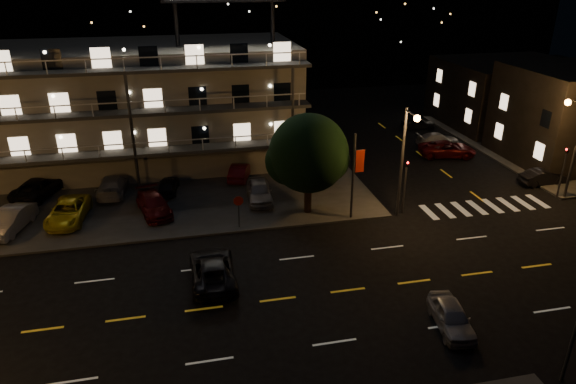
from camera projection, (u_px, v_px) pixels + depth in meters
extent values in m
plane|color=black|center=(313.00, 295.00, 28.35)|extent=(140.00, 140.00, 0.00)
cube|color=#323230|center=(93.00, 179.00, 43.47)|extent=(44.00, 24.00, 0.15)
cube|color=#323230|center=(549.00, 144.00, 52.01)|extent=(16.00, 24.00, 0.15)
cube|color=gray|center=(138.00, 108.00, 45.82)|extent=(28.00, 12.00, 10.00)
cube|color=gray|center=(130.00, 48.00, 43.70)|extent=(28.00, 12.00, 0.50)
cube|color=#323230|center=(136.00, 153.00, 40.41)|extent=(28.00, 1.80, 0.25)
cube|color=#323230|center=(131.00, 113.00, 39.11)|extent=(28.00, 1.80, 0.25)
cube|color=#323230|center=(126.00, 71.00, 37.82)|extent=(28.00, 1.80, 0.25)
cylinder|color=black|center=(176.00, 25.00, 41.88)|extent=(0.36, 0.36, 3.50)
cylinder|color=black|center=(272.00, 22.00, 43.43)|extent=(0.36, 0.36, 3.50)
cube|color=black|center=(508.00, 93.00, 57.77)|extent=(14.00, 12.00, 7.00)
cylinder|color=#2D2D30|center=(402.00, 164.00, 35.79)|extent=(0.20, 0.20, 8.00)
cylinder|color=#2D2D30|center=(412.00, 114.00, 33.54)|extent=(0.12, 1.80, 0.12)
sphere|color=#F4963D|center=(417.00, 118.00, 32.86)|extent=(0.44, 0.44, 0.44)
cylinder|color=#2D2D30|center=(576.00, 150.00, 38.51)|extent=(0.20, 0.20, 8.00)
sphere|color=#F4963D|center=(568.00, 102.00, 36.70)|extent=(0.44, 0.44, 0.44)
cylinder|color=#2D2D30|center=(404.00, 191.00, 36.96)|extent=(0.14, 0.14, 3.60)
imported|color=black|center=(407.00, 161.00, 36.03)|extent=(0.20, 0.16, 1.00)
sphere|color=#FF0C0C|center=(408.00, 163.00, 35.96)|extent=(0.14, 0.14, 0.14)
cylinder|color=#2D2D30|center=(570.00, 348.00, 21.77)|extent=(0.14, 0.14, 3.60)
cylinder|color=#2D2D30|center=(562.00, 176.00, 39.48)|extent=(0.14, 0.14, 3.60)
imported|color=black|center=(568.00, 148.00, 38.55)|extent=(0.16, 0.20, 1.00)
sphere|color=#FF0C0C|center=(566.00, 149.00, 38.57)|extent=(0.14, 0.14, 0.14)
cylinder|color=#2D2D30|center=(353.00, 178.00, 35.53)|extent=(0.16, 0.16, 6.40)
cube|color=red|center=(360.00, 161.00, 35.13)|extent=(0.60, 0.04, 1.60)
cylinder|color=#2D2D30|center=(239.00, 215.00, 35.00)|extent=(0.08, 0.08, 2.20)
cylinder|color=red|center=(238.00, 201.00, 34.53)|extent=(0.91, 0.04, 0.91)
cylinder|color=black|center=(308.00, 195.00, 37.09)|extent=(0.54, 0.54, 2.59)
sphere|color=black|center=(309.00, 153.00, 35.78)|extent=(5.60, 5.60, 5.60)
sphere|color=black|center=(289.00, 161.00, 36.18)|extent=(3.45, 3.45, 3.45)
sphere|color=black|center=(326.00, 160.00, 35.80)|extent=(3.23, 3.23, 3.23)
imported|color=gray|center=(10.00, 220.00, 34.64)|extent=(2.69, 4.81, 1.50)
imported|color=yellow|center=(68.00, 211.00, 36.02)|extent=(2.78, 5.23, 1.40)
imported|color=#540C0E|center=(154.00, 204.00, 37.14)|extent=(3.01, 5.04, 1.37)
imported|color=gray|center=(259.00, 191.00, 39.14)|extent=(2.09, 4.57, 1.52)
imported|color=black|center=(40.00, 186.00, 40.04)|extent=(4.11, 5.65, 1.43)
imported|color=gray|center=(113.00, 185.00, 40.33)|extent=(2.41, 5.18, 1.47)
imported|color=black|center=(168.00, 185.00, 40.55)|extent=(1.97, 3.76, 1.22)
imported|color=#540C0E|center=(240.00, 171.00, 43.15)|extent=(2.60, 4.26, 1.33)
imported|color=black|center=(543.00, 177.00, 42.42)|extent=(3.90, 1.46, 1.27)
imported|color=#540C0E|center=(447.00, 149.00, 48.59)|extent=(5.68, 3.43, 1.47)
imported|color=gray|center=(438.00, 139.00, 51.61)|extent=(4.44, 2.08, 1.25)
imported|color=black|center=(418.00, 123.00, 56.98)|extent=(3.90, 2.01, 1.27)
imported|color=gray|center=(451.00, 316.00, 25.57)|extent=(2.08, 4.00, 1.30)
imported|color=black|center=(213.00, 269.00, 29.35)|extent=(2.50, 5.36, 1.48)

